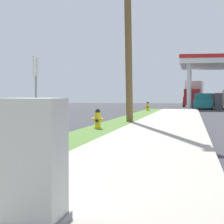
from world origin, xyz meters
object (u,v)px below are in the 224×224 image
object	(u,v)px
utility_pole_midground	(128,14)
truck_red_at_forecourt	(194,94)
fire_hydrant_second	(98,120)
fire_hydrant_third	(131,111)
car_teal_by_near_pump	(203,102)
fire_hydrant_fourth	(148,107)
street_sign_post	(36,83)
utility_cabinet	(33,167)

from	to	relation	value
utility_pole_midground	truck_red_at_forecourt	xyz separation A→B (m)	(3.16, 36.89, -3.65)
fire_hydrant_second	fire_hydrant_third	size ratio (longest dim) A/B	1.00
fire_hydrant_second	car_teal_by_near_pump	size ratio (longest dim) A/B	0.16
truck_red_at_forecourt	fire_hydrant_third	bearing A→B (deg)	-96.81
fire_hydrant_second	truck_red_at_forecourt	distance (m)	41.48
fire_hydrant_second	utility_pole_midground	bearing A→B (deg)	83.16
fire_hydrant_fourth	truck_red_at_forecourt	bearing A→B (deg)	79.36
fire_hydrant_third	fire_hydrant_fourth	xyz separation A→B (m)	(-0.05, 11.14, 0.00)
utility_pole_midground	truck_red_at_forecourt	distance (m)	37.20
truck_red_at_forecourt	car_teal_by_near_pump	bearing A→B (deg)	-85.68
utility_pole_midground	car_teal_by_near_pump	distance (m)	26.71
fire_hydrant_third	street_sign_post	xyz separation A→B (m)	(0.00, -16.79, 1.19)
car_teal_by_near_pump	utility_pole_midground	bearing A→B (deg)	-98.69
utility_pole_midground	street_sign_post	distance (m)	11.82
street_sign_post	car_teal_by_near_pump	bearing A→B (deg)	83.03
fire_hydrant_third	street_sign_post	bearing A→B (deg)	-89.98
fire_hydrant_second	car_teal_by_near_pump	bearing A→B (deg)	81.58
fire_hydrant_second	street_sign_post	size ratio (longest dim) A/B	0.35
fire_hydrant_fourth	utility_pole_midground	distance (m)	17.32
fire_hydrant_second	fire_hydrant_fourth	bearing A→B (deg)	90.30
fire_hydrant_third	utility_pole_midground	bearing A→B (deg)	-83.95
fire_hydrant_fourth	truck_red_at_forecourt	world-z (taller)	truck_red_at_forecourt
fire_hydrant_third	car_teal_by_near_pump	xyz separation A→B (m)	(4.57, 20.52, 0.28)
fire_hydrant_second	fire_hydrant_fourth	distance (m)	21.07
fire_hydrant_fourth	utility_pole_midground	world-z (taller)	utility_pole_midground
utility_cabinet	truck_red_at_forecourt	xyz separation A→B (m)	(1.68, 54.25, 0.80)
utility_pole_midground	street_sign_post	bearing A→B (deg)	-92.95
utility_pole_midground	car_teal_by_near_pump	size ratio (longest dim) A/B	2.18
car_teal_by_near_pump	truck_red_at_forecourt	world-z (taller)	truck_red_at_forecourt
fire_hydrant_second	utility_pole_midground	xyz separation A→B (m)	(0.53, 4.41, 4.69)
truck_red_at_forecourt	fire_hydrant_fourth	bearing A→B (deg)	-100.64
fire_hydrant_fourth	truck_red_at_forecourt	xyz separation A→B (m)	(3.80, 20.23, 1.04)
car_teal_by_near_pump	fire_hydrant_second	bearing A→B (deg)	-98.42
utility_cabinet	fire_hydrant_fourth	bearing A→B (deg)	93.57
street_sign_post	car_teal_by_near_pump	world-z (taller)	street_sign_post
fire_hydrant_fourth	street_sign_post	world-z (taller)	street_sign_post
utility_cabinet	car_teal_by_near_pump	size ratio (longest dim) A/B	0.27
fire_hydrant_third	street_sign_post	distance (m)	16.83
utility_pole_midground	truck_red_at_forecourt	world-z (taller)	utility_pole_midground
utility_cabinet	street_sign_post	bearing A→B (deg)	108.72
fire_hydrant_third	car_teal_by_near_pump	size ratio (longest dim) A/B	0.16
truck_red_at_forecourt	street_sign_post	bearing A→B (deg)	-94.44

